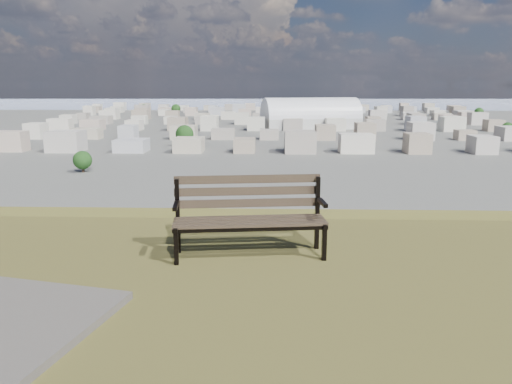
{
  "coord_description": "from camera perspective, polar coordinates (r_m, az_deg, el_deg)",
  "views": [
    {
      "loc": [
        -0.37,
        -2.83,
        26.85
      ],
      "look_at": [
        -0.62,
        4.39,
        25.3
      ],
      "focal_mm": 35.0,
      "sensor_mm": 36.0,
      "label": 1
    }
  ],
  "objects": [
    {
      "name": "park_bench",
      "position": [
        5.5,
        -0.79,
        -2.26
      ],
      "size": [
        1.7,
        0.72,
        0.86
      ],
      "rotation": [
        0.0,
        0.0,
        0.12
      ],
      "color": "#463828",
      "rests_on": "hilltop_mesa"
    },
    {
      "name": "bay_water",
      "position": [
        903.23,
        1.99,
        10.39
      ],
      "size": [
        2400.0,
        700.0,
        0.12
      ],
      "primitive_type": "cube",
      "color": "#98A7C1",
      "rests_on": "ground"
    },
    {
      "name": "city_blocks",
      "position": [
        397.96,
        2.01,
        8.73
      ],
      "size": [
        395.0,
        361.0,
        7.0
      ],
      "color": "silver",
      "rests_on": "ground"
    },
    {
      "name": "far_hills",
      "position": [
        1407.06,
        -0.54,
        12.05
      ],
      "size": [
        2050.0,
        340.0,
        60.0
      ],
      "color": "#8991AA",
      "rests_on": "ground"
    },
    {
      "name": "arena",
      "position": [
        320.63,
        6.23,
        8.3
      ],
      "size": [
        64.46,
        39.71,
        25.33
      ],
      "rotation": [
        0.0,
        0.0,
        0.26
      ],
      "color": "beige",
      "rests_on": "ground"
    },
    {
      "name": "city_trees",
      "position": [
        323.63,
        -2.71,
        8.19
      ],
      "size": [
        406.52,
        387.2,
        9.98
      ],
      "color": "#35261A",
      "rests_on": "ground"
    }
  ]
}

